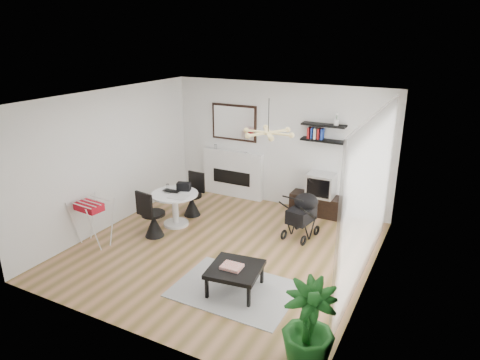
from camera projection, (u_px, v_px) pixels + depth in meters
The scene contains 25 objects.
floor at pixel (223, 249), 7.68m from camera, with size 5.00×5.00×0.00m, color brown.
ceiling at pixel (221, 98), 6.78m from camera, with size 5.00×5.00×0.00m, color white.
wall_back at pixel (279, 145), 9.33m from camera, with size 5.00×5.00×0.00m, color white.
wall_left at pixel (111, 159), 8.32m from camera, with size 5.00×5.00×0.00m, color white.
wall_right at pixel (373, 204), 6.14m from camera, with size 5.00×5.00×0.00m, color white.
sheer_curtain at pixel (369, 199), 6.35m from camera, with size 0.04×3.60×2.60m, color white.
fireplace at pixel (233, 168), 9.96m from camera, with size 1.50×0.17×2.16m.
shelf_lower at pixel (323, 140), 8.69m from camera, with size 0.90×0.25×0.04m, color black.
shelf_upper at pixel (324, 125), 8.59m from camera, with size 0.90×0.25×0.04m, color black.
pendant_lamp at pixel (268, 133), 6.91m from camera, with size 0.90×0.90×0.10m, color tan, non-canonical shape.
tv_console at pixel (318, 205), 9.08m from camera, with size 1.15×0.40×0.43m, color black.
crt_tv at pixel (321, 185), 8.90m from camera, with size 0.56×0.49×0.49m.
dining_table at pixel (175, 204), 8.50m from camera, with size 0.93×0.93×0.68m.
laptop at pixel (170, 192), 8.45m from camera, with size 0.36×0.23×0.03m, color black.
black_bag at pixel (184, 186), 8.57m from camera, with size 0.27×0.16×0.16m, color black.
newspaper at pixel (179, 197), 8.24m from camera, with size 0.36×0.29×0.01m, color silver.
drinking_glass at pixel (168, 186), 8.67m from camera, with size 0.06×0.06×0.09m, color white.
chair_far at pixel (192, 202), 9.03m from camera, with size 0.43×0.44×0.91m.
chair_near at pixel (153, 222), 8.07m from camera, with size 0.46×0.47×0.94m.
drying_rack at pixel (93, 222), 7.71m from camera, with size 0.62×0.58×0.86m.
stroller at pixel (302, 217), 8.06m from camera, with size 0.57×0.80×0.93m.
rug at pixel (235, 290), 6.47m from camera, with size 1.80×1.30×0.01m, color #979797.
coffee_table at pixel (235, 270), 6.34m from camera, with size 0.85×0.85×0.39m.
magazines at pixel (232, 267), 6.30m from camera, with size 0.30×0.24×0.04m, color #DC4637.
potted_plant at pixel (309, 326), 4.84m from camera, with size 0.61×0.61×1.09m, color #1A5C1D.
Camera 1 is at (3.41, -5.93, 3.71)m, focal length 32.00 mm.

